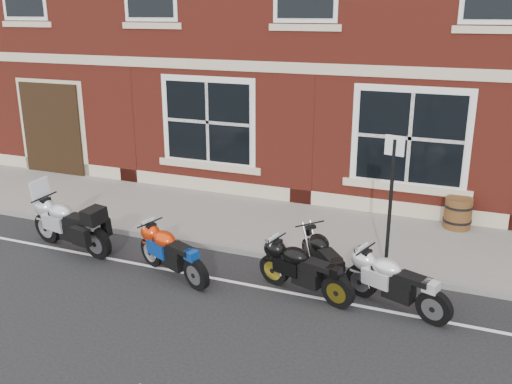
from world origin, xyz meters
TOP-DOWN VIEW (x-y plane):
  - ground at (0.00, 0.00)m, footprint 80.00×80.00m
  - sidewalk at (0.00, 3.00)m, footprint 30.00×3.00m
  - kerb at (0.00, 1.42)m, footprint 30.00×0.16m
  - moto_touring_silver at (-4.56, 0.33)m, footprint 2.15×0.63m
  - moto_sport_red at (-1.99, 0.02)m, footprint 1.81×0.88m
  - moto_sport_black at (0.44, 0.25)m, footprint 1.85×0.68m
  - moto_sport_silver at (1.96, 0.34)m, footprint 1.83×0.82m
  - moto_naked_black at (0.66, 0.79)m, footprint 1.31×1.62m
  - barrel_planter at (2.68, 4.23)m, footprint 0.61×0.61m
  - parking_sign at (1.61, 1.55)m, footprint 0.35×0.11m

SIDE VIEW (x-z plane):
  - ground at x=0.00m, z-range 0.00..0.00m
  - sidewalk at x=0.00m, z-range 0.00..0.12m
  - kerb at x=0.00m, z-range 0.00..0.12m
  - barrel_planter at x=2.68m, z-range 0.12..0.80m
  - moto_sport_black at x=0.44m, z-range 0.06..0.92m
  - moto_sport_silver at x=1.96m, z-range 0.06..0.93m
  - moto_sport_red at x=-1.99m, z-range 0.06..0.93m
  - moto_naked_black at x=0.66m, z-range 0.07..0.95m
  - moto_touring_silver at x=-4.56m, z-range -0.13..1.29m
  - parking_sign at x=1.61m, z-range 0.31..2.82m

